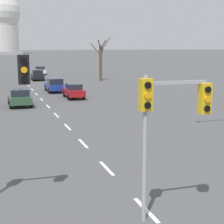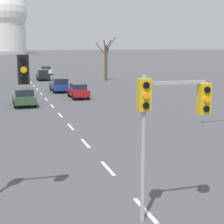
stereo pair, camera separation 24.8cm
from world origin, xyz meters
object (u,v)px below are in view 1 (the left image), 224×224
(sedan_near_left, at_px, (37,75))
(sedan_near_right, at_px, (20,97))
(traffic_signal_centre_tall, at_px, (167,111))
(sedan_far_left, at_px, (55,85))
(sedan_far_right, at_px, (74,91))
(sedan_mid_centre, at_px, (40,70))

(sedan_near_left, relative_size, sedan_near_right, 0.93)
(traffic_signal_centre_tall, height_order, sedan_far_left, traffic_signal_centre_tall)
(sedan_far_right, bearing_deg, sedan_mid_centre, 88.98)
(sedan_far_right, bearing_deg, sedan_near_right, -149.27)
(sedan_near_left, relative_size, sedan_far_left, 0.84)
(sedan_near_right, height_order, sedan_mid_centre, sedan_mid_centre)
(sedan_near_left, height_order, sedan_near_right, sedan_near_left)
(traffic_signal_centre_tall, distance_m, sedan_near_right, 24.49)
(sedan_near_right, bearing_deg, sedan_far_left, 63.29)
(sedan_far_left, bearing_deg, sedan_near_left, 90.88)
(sedan_mid_centre, bearing_deg, sedan_far_left, -93.33)
(traffic_signal_centre_tall, bearing_deg, sedan_mid_centre, 86.63)
(traffic_signal_centre_tall, relative_size, sedan_far_right, 1.14)
(sedan_near_right, relative_size, sedan_far_left, 0.91)
(traffic_signal_centre_tall, bearing_deg, sedan_near_right, 96.44)
(traffic_signal_centre_tall, relative_size, sedan_far_left, 1.01)
(sedan_near_right, distance_m, sedan_far_left, 10.51)
(sedan_far_left, height_order, sedan_far_right, sedan_far_left)
(sedan_near_right, height_order, sedan_far_right, sedan_near_right)
(sedan_near_right, xyz_separation_m, sedan_far_left, (4.72, 9.38, 0.01))
(sedan_near_left, bearing_deg, sedan_mid_centre, 81.09)
(sedan_far_left, xyz_separation_m, sedan_far_right, (0.97, -6.00, -0.03))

